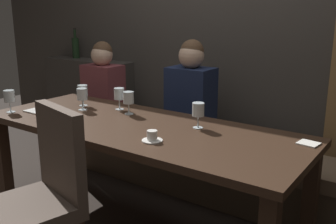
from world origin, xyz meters
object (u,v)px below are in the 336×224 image
(wine_glass_far_left, at_px, (119,95))
(banquette_bench, at_px, (193,164))
(wine_glass_center_front, at_px, (9,97))
(wine_glass_end_right, at_px, (82,95))
(diner_redhead, at_px, (103,83))
(wine_glass_near_right, at_px, (83,92))
(dessert_plate, at_px, (42,109))
(wine_bottle_dark_red, at_px, (76,47))
(espresso_cup, at_px, (152,137))
(dining_table, at_px, (139,138))
(wine_glass_center_back, at_px, (128,98))
(chair_near_side, at_px, (43,188))
(fork_on_table, at_px, (56,113))
(wine_glass_end_left, at_px, (198,111))
(diner_bearded, at_px, (191,93))

(wine_glass_far_left, bearing_deg, banquette_bench, 51.60)
(wine_glass_center_front, height_order, wine_glass_end_right, same)
(diner_redhead, distance_m, wine_glass_end_right, 0.80)
(banquette_bench, distance_m, wine_glass_far_left, 0.87)
(wine_glass_near_right, bearing_deg, dessert_plate, -114.07)
(wine_glass_center_front, bearing_deg, wine_bottle_dark_red, 119.95)
(diner_redhead, relative_size, espresso_cup, 6.14)
(dining_table, bearing_deg, wine_glass_center_back, 143.56)
(dining_table, height_order, wine_glass_far_left, wine_glass_far_left)
(chair_near_side, relative_size, wine_glass_far_left, 5.98)
(wine_glass_center_back, distance_m, fork_on_table, 0.54)
(wine_bottle_dark_red, relative_size, wine_glass_near_right, 1.99)
(dining_table, xyz_separation_m, espresso_cup, (0.27, -0.21, 0.11))
(dining_table, height_order, diner_redhead, diner_redhead)
(wine_glass_end_left, bearing_deg, dining_table, -155.68)
(wine_glass_center_front, distance_m, wine_glass_end_left, 1.39)
(chair_near_side, distance_m, wine_glass_center_back, 0.95)
(diner_redhead, height_order, wine_bottle_dark_red, wine_bottle_dark_red)
(chair_near_side, bearing_deg, diner_bearded, 89.16)
(chair_near_side, height_order, dessert_plate, chair_near_side)
(wine_bottle_dark_red, distance_m, wine_glass_center_front, 1.57)
(chair_near_side, relative_size, wine_bottle_dark_red, 3.01)
(wine_glass_end_left, bearing_deg, wine_glass_end_right, -174.08)
(wine_glass_center_back, relative_size, dessert_plate, 0.86)
(wine_glass_end_right, bearing_deg, wine_glass_center_back, 16.51)
(banquette_bench, bearing_deg, dessert_plate, -134.18)
(wine_glass_near_right, bearing_deg, wine_glass_end_left, 0.21)
(banquette_bench, xyz_separation_m, wine_bottle_dark_red, (-1.74, 0.36, 0.84))
(dining_table, relative_size, wine_glass_center_back, 13.41)
(diner_bearded, xyz_separation_m, wine_glass_center_back, (-0.19, -0.54, 0.03))
(espresso_cup, xyz_separation_m, dessert_plate, (-1.08, 0.08, -0.01))
(wine_glass_near_right, relative_size, dessert_plate, 0.86)
(dining_table, height_order, espresso_cup, espresso_cup)
(wine_glass_center_front, height_order, wine_glass_far_left, same)
(diner_redhead, bearing_deg, fork_on_table, -67.52)
(chair_near_side, distance_m, fork_on_table, 0.88)
(chair_near_side, xyz_separation_m, wine_bottle_dark_red, (-1.68, 1.78, 0.51))
(wine_glass_far_left, xyz_separation_m, espresso_cup, (0.64, -0.44, -0.09))
(dining_table, distance_m, dessert_plate, 0.83)
(chair_near_side, distance_m, espresso_cup, 0.64)
(dessert_plate, bearing_deg, dining_table, 9.49)
(diner_redhead, height_order, wine_glass_end_left, diner_redhead)
(banquette_bench, xyz_separation_m, espresso_cup, (0.27, -0.91, 0.54))
(dining_table, relative_size, wine_glass_near_right, 13.41)
(banquette_bench, relative_size, fork_on_table, 14.71)
(dining_table, bearing_deg, fork_on_table, -170.34)
(wine_bottle_dark_red, distance_m, espresso_cup, 2.40)
(wine_glass_far_left, bearing_deg, chair_near_side, -71.86)
(banquette_bench, distance_m, wine_glass_near_right, 1.07)
(wine_glass_center_front, xyz_separation_m, wine_glass_end_right, (0.38, 0.35, -0.00))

